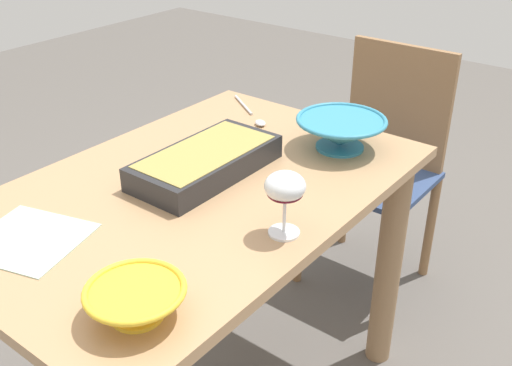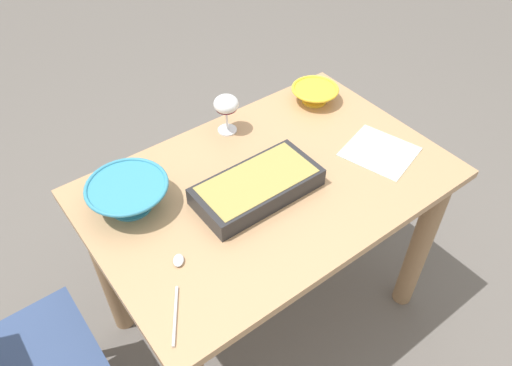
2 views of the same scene
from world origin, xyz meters
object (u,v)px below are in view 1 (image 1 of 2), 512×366
object	(u,v)px
small_bowl	(136,300)
napkin	(29,239)
casserole_dish	(206,161)
wine_glass	(285,190)
serving_spoon	(254,116)
mixing_bowl	(341,131)
chair	(381,159)
dining_table	(199,245)

from	to	relation	value
small_bowl	napkin	distance (m)	0.37
casserole_dish	small_bowl	distance (m)	0.55
wine_glass	serving_spoon	world-z (taller)	wine_glass
mixing_bowl	serving_spoon	xyz separation A→B (m)	(0.03, 0.33, -0.04)
serving_spoon	chair	bearing A→B (deg)	-22.79
dining_table	wine_glass	world-z (taller)	wine_glass
chair	small_bowl	bearing A→B (deg)	-171.92
wine_glass	casserole_dish	xyz separation A→B (m)	(0.11, 0.32, -0.07)
wine_glass	serving_spoon	xyz separation A→B (m)	(0.48, 0.46, -0.10)
small_bowl	chair	bearing A→B (deg)	8.08
small_bowl	wine_glass	bearing A→B (deg)	-7.79
dining_table	serving_spoon	size ratio (longest dim) A/B	4.83
casserole_dish	small_bowl	xyz separation A→B (m)	(-0.48, -0.27, 0.00)
mixing_bowl	dining_table	bearing A→B (deg)	157.53
wine_glass	small_bowl	world-z (taller)	wine_glass
dining_table	mixing_bowl	size ratio (longest dim) A/B	4.66
chair	serving_spoon	xyz separation A→B (m)	(-0.50, 0.21, 0.28)
wine_glass	mixing_bowl	distance (m)	0.47
wine_glass	small_bowl	size ratio (longest dim) A/B	0.81
mixing_bowl	napkin	world-z (taller)	mixing_bowl
napkin	mixing_bowl	bearing A→B (deg)	-19.69
mixing_bowl	wine_glass	bearing A→B (deg)	-164.03
chair	serving_spoon	distance (m)	0.62
dining_table	napkin	distance (m)	0.45
small_bowl	mixing_bowl	bearing A→B (deg)	5.36
chair	small_bowl	world-z (taller)	chair
mixing_bowl	small_bowl	size ratio (longest dim) A/B	1.38
wine_glass	dining_table	bearing A→B (deg)	82.34
chair	wine_glass	xyz separation A→B (m)	(-0.98, -0.24, 0.38)
chair	mixing_bowl	size ratio (longest dim) A/B	3.63
small_bowl	napkin	xyz separation A→B (m)	(0.02, 0.36, -0.04)
mixing_bowl	small_bowl	xyz separation A→B (m)	(-0.83, -0.08, -0.01)
napkin	dining_table	bearing A→B (deg)	-16.70
dining_table	serving_spoon	bearing A→B (deg)	19.83
chair	serving_spoon	bearing A→B (deg)	157.21
casserole_dish	napkin	size ratio (longest dim) A/B	1.78
mixing_bowl	napkin	xyz separation A→B (m)	(-0.80, 0.29, -0.05)
chair	napkin	size ratio (longest dim) A/B	4.05
wine_glass	mixing_bowl	world-z (taller)	wine_glass
dining_table	mixing_bowl	xyz separation A→B (m)	(0.41, -0.17, 0.23)
napkin	chair	bearing A→B (deg)	-7.33
dining_table	wine_glass	xyz separation A→B (m)	(-0.04, -0.30, 0.29)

